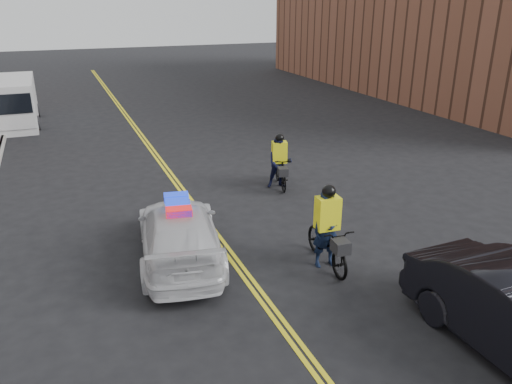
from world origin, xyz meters
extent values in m
plane|color=black|center=(0.00, 0.00, 0.00)|extent=(120.00, 120.00, 0.00)
cube|color=yellow|center=(-0.08, 8.00, 0.01)|extent=(0.10, 60.00, 0.01)
cube|color=yellow|center=(0.08, 8.00, 0.01)|extent=(0.10, 60.00, 0.01)
cube|color=brown|center=(22.00, 18.00, 5.50)|extent=(12.00, 30.00, 11.00)
imported|color=silver|center=(-1.20, 0.57, 0.69)|extent=(2.72, 5.03, 1.38)
cube|color=#0C26CC|center=(-1.20, 0.57, 1.46)|extent=(0.78, 1.35, 0.16)
cube|color=silver|center=(-5.50, 17.68, 1.16)|extent=(2.03, 5.46, 2.32)
cube|color=silver|center=(-5.50, 15.31, 0.96)|extent=(1.97, 0.81, 1.21)
cube|color=black|center=(-5.50, 14.90, 1.57)|extent=(1.82, 0.10, 0.91)
cylinder|color=black|center=(-4.54, 16.07, 0.35)|extent=(0.25, 0.71, 0.71)
cylinder|color=black|center=(-4.54, 19.30, 0.35)|extent=(0.25, 0.71, 0.71)
imported|color=black|center=(1.98, -1.08, 0.56)|extent=(0.90, 2.17, 1.11)
imported|color=black|center=(1.98, -1.08, 0.96)|extent=(0.73, 0.51, 1.91)
cube|color=yellow|center=(1.98, -1.08, 1.38)|extent=(0.57, 0.41, 0.80)
sphere|color=black|center=(1.98, -1.08, 1.92)|extent=(0.32, 0.32, 0.32)
cube|color=black|center=(1.93, -1.82, 0.87)|extent=(0.38, 0.42, 0.30)
imported|color=black|center=(3.19, 4.26, 0.56)|extent=(0.96, 1.94, 1.12)
imported|color=black|center=(3.19, 4.26, 0.87)|extent=(0.98, 0.84, 1.73)
cube|color=yellow|center=(3.19, 4.26, 1.25)|extent=(0.56, 0.45, 0.73)
sphere|color=black|center=(3.19, 4.26, 1.74)|extent=(0.29, 0.29, 0.29)
cube|color=black|center=(3.02, 3.61, 0.79)|extent=(0.39, 0.42, 0.27)
camera|label=1|loc=(-3.61, -10.38, 6.08)|focal=35.00mm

